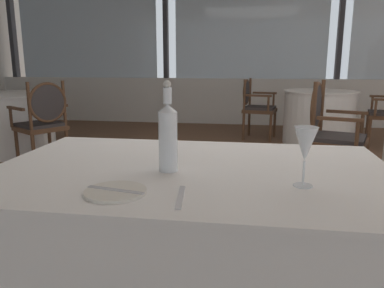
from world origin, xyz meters
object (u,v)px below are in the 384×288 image
object	(u,v)px
wine_glass	(305,145)
dining_chair_1_1	(44,117)
side_plate	(115,192)
dining_chair_2_1	(329,127)
water_bottle	(168,135)
dining_chair_0_0	(255,104)

from	to	relation	value
wine_glass	dining_chair_1_1	distance (m)	3.61
side_plate	dining_chair_2_1	distance (m)	2.66
water_bottle	wine_glass	xyz separation A→B (m)	(0.48, -0.11, 0.00)
dining_chair_0_0	wine_glass	bearing A→B (deg)	-77.02
water_bottle	wine_glass	world-z (taller)	water_bottle
dining_chair_1_1	dining_chair_2_1	size ratio (longest dim) A/B	0.96
dining_chair_0_0	water_bottle	bearing A→B (deg)	-83.26
wine_glass	dining_chair_0_0	size ratio (longest dim) A/B	0.22
side_plate	dining_chair_0_0	xyz separation A→B (m)	(0.49, 4.68, -0.22)
water_bottle	dining_chair_0_0	xyz separation A→B (m)	(0.37, 4.41, -0.36)
water_bottle	dining_chair_0_0	size ratio (longest dim) A/B	0.38
side_plate	water_bottle	xyz separation A→B (m)	(0.11, 0.27, 0.13)
wine_glass	dining_chair_2_1	size ratio (longest dim) A/B	0.20
dining_chair_0_0	dining_chair_2_1	size ratio (longest dim) A/B	0.91
dining_chair_0_0	dining_chair_2_1	bearing A→B (deg)	-62.72
side_plate	wine_glass	world-z (taller)	wine_glass
side_plate	wine_glass	distance (m)	0.63
side_plate	water_bottle	size ratio (longest dim) A/B	0.58
dining_chair_1_1	side_plate	bearing A→B (deg)	156.46
dining_chair_2_1	wine_glass	bearing A→B (deg)	-84.06
dining_chair_0_0	dining_chair_1_1	world-z (taller)	dining_chair_1_1
wine_glass	dining_chair_0_0	xyz separation A→B (m)	(-0.11, 4.52, -0.36)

